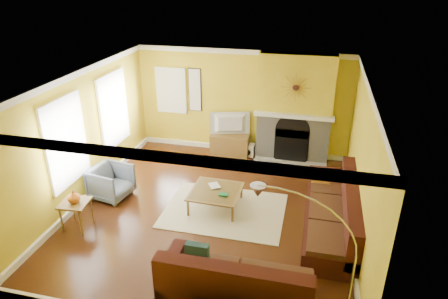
% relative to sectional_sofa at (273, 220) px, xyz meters
% --- Properties ---
extents(floor, '(5.50, 6.00, 0.02)m').
position_rel_sectional_sofa_xyz_m(floor, '(-1.31, 0.70, -0.46)').
color(floor, '#502710').
rests_on(floor, ground).
extents(ceiling, '(5.50, 6.00, 0.02)m').
position_rel_sectional_sofa_xyz_m(ceiling, '(-1.31, 0.70, 2.26)').
color(ceiling, white).
rests_on(ceiling, ground).
extents(wall_back, '(5.50, 0.02, 2.70)m').
position_rel_sectional_sofa_xyz_m(wall_back, '(-1.31, 3.71, 0.90)').
color(wall_back, gold).
rests_on(wall_back, ground).
extents(wall_front, '(5.50, 0.02, 2.70)m').
position_rel_sectional_sofa_xyz_m(wall_front, '(-1.31, -2.31, 0.90)').
color(wall_front, gold).
rests_on(wall_front, ground).
extents(wall_left, '(0.02, 6.00, 2.70)m').
position_rel_sectional_sofa_xyz_m(wall_left, '(-4.07, 0.70, 0.90)').
color(wall_left, gold).
rests_on(wall_left, ground).
extents(wall_right, '(0.02, 6.00, 2.70)m').
position_rel_sectional_sofa_xyz_m(wall_right, '(1.45, 0.70, 0.90)').
color(wall_right, gold).
rests_on(wall_right, ground).
extents(baseboard, '(5.50, 6.00, 0.12)m').
position_rel_sectional_sofa_xyz_m(baseboard, '(-1.31, 0.70, -0.39)').
color(baseboard, white).
rests_on(baseboard, floor).
extents(crown_molding, '(5.50, 6.00, 0.12)m').
position_rel_sectional_sofa_xyz_m(crown_molding, '(-1.31, 0.70, 2.19)').
color(crown_molding, white).
rests_on(crown_molding, ceiling).
extents(window_left_near, '(0.06, 1.22, 1.72)m').
position_rel_sectional_sofa_xyz_m(window_left_near, '(-4.03, 2.00, 1.05)').
color(window_left_near, white).
rests_on(window_left_near, wall_left).
extents(window_left_far, '(0.06, 1.22, 1.72)m').
position_rel_sectional_sofa_xyz_m(window_left_far, '(-4.03, 0.10, 1.05)').
color(window_left_far, white).
rests_on(window_left_far, wall_left).
extents(window_back, '(0.82, 0.06, 1.22)m').
position_rel_sectional_sofa_xyz_m(window_back, '(-3.21, 3.66, 1.10)').
color(window_back, white).
rests_on(window_back, wall_back).
extents(wall_art, '(0.34, 0.04, 1.14)m').
position_rel_sectional_sofa_xyz_m(wall_art, '(-2.56, 3.67, 1.15)').
color(wall_art, white).
rests_on(wall_art, wall_back).
extents(fireplace, '(1.80, 0.40, 2.70)m').
position_rel_sectional_sofa_xyz_m(fireplace, '(0.04, 3.50, 0.90)').
color(fireplace, '#9C9993').
rests_on(fireplace, floor).
extents(mantel, '(1.92, 0.22, 0.08)m').
position_rel_sectional_sofa_xyz_m(mantel, '(0.04, 3.26, 0.80)').
color(mantel, white).
rests_on(mantel, fireplace).
extents(hearth, '(1.80, 0.70, 0.06)m').
position_rel_sectional_sofa_xyz_m(hearth, '(0.04, 2.95, -0.42)').
color(hearth, '#9C9993').
rests_on(hearth, floor).
extents(sunburst, '(0.70, 0.04, 0.70)m').
position_rel_sectional_sofa_xyz_m(sunburst, '(0.04, 3.27, 1.50)').
color(sunburst, olive).
rests_on(sunburst, fireplace).
extents(rug, '(2.40, 1.80, 0.02)m').
position_rel_sectional_sofa_xyz_m(rug, '(-1.06, 0.74, -0.44)').
color(rug, beige).
rests_on(rug, floor).
extents(sectional_sofa, '(2.89, 4.00, 0.90)m').
position_rel_sectional_sofa_xyz_m(sectional_sofa, '(0.00, 0.00, 0.00)').
color(sectional_sofa, '#401814').
rests_on(sectional_sofa, floor).
extents(coffee_table, '(1.03, 1.03, 0.40)m').
position_rel_sectional_sofa_xyz_m(coffee_table, '(-1.27, 0.83, -0.25)').
color(coffee_table, white).
rests_on(coffee_table, floor).
extents(media_console, '(1.00, 0.45, 0.55)m').
position_rel_sectional_sofa_xyz_m(media_console, '(-1.54, 3.39, -0.17)').
color(media_console, brown).
rests_on(media_console, floor).
extents(tv, '(1.02, 0.40, 0.59)m').
position_rel_sectional_sofa_xyz_m(tv, '(-1.54, 3.39, 0.39)').
color(tv, black).
rests_on(tv, media_console).
extents(subwoofer, '(0.30, 0.30, 0.30)m').
position_rel_sectional_sofa_xyz_m(subwoofer, '(-1.06, 3.43, -0.30)').
color(subwoofer, white).
rests_on(subwoofer, floor).
extents(armchair, '(0.90, 0.88, 0.71)m').
position_rel_sectional_sofa_xyz_m(armchair, '(-3.54, 0.71, -0.10)').
color(armchair, slate).
rests_on(armchair, floor).
extents(side_table, '(0.54, 0.54, 0.55)m').
position_rel_sectional_sofa_xyz_m(side_table, '(-3.65, -0.44, -0.17)').
color(side_table, brown).
rests_on(side_table, floor).
extents(vase, '(0.30, 0.30, 0.25)m').
position_rel_sectional_sofa_xyz_m(vase, '(-3.65, -0.44, 0.22)').
color(vase, orange).
rests_on(vase, side_table).
extents(book, '(0.31, 0.33, 0.03)m').
position_rel_sectional_sofa_xyz_m(book, '(-1.42, 0.93, -0.04)').
color(book, white).
rests_on(book, coffee_table).
extents(arc_lamp, '(1.35, 0.36, 2.12)m').
position_rel_sectional_sofa_xyz_m(arc_lamp, '(0.62, -1.76, 0.61)').
color(arc_lamp, silver).
rests_on(arc_lamp, floor).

